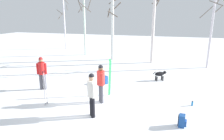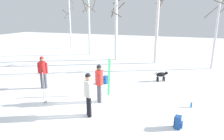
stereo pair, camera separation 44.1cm
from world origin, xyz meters
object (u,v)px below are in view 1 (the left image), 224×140
object	(u,v)px
ski_poles_0	(45,87)
birch_tree_4	(212,24)
birch_tree_1	(84,16)
ski_pair_lying_0	(100,71)
birch_tree_2	(112,26)
backpack_1	(182,121)
ski_pair_planted_0	(110,77)
dog	(160,74)
backpack_0	(105,80)
water_bottle_0	(192,104)
person_1	(42,71)
person_2	(101,81)
person_0	(92,92)
birch_tree_3	(154,17)
birch_tree_0	(64,21)

from	to	relation	value
ski_poles_0	birch_tree_4	world-z (taller)	birch_tree_4
birch_tree_1	birch_tree_4	bearing A→B (deg)	-10.71
ski_pair_lying_0	birch_tree_2	xyz separation A→B (m)	(-0.20, 3.81, 2.86)
birch_tree_2	backpack_1	bearing A→B (deg)	-61.00
ski_poles_0	birch_tree_1	distance (m)	11.65
ski_pair_planted_0	birch_tree_4	xyz separation A→B (m)	(5.29, 7.04, 2.28)
dog	backpack_0	distance (m)	3.28
ski_pair_planted_0	water_bottle_0	size ratio (longest dim) A/B	8.42
ski_poles_0	person_1	bearing A→B (deg)	128.06
ski_poles_0	backpack_1	size ratio (longest dim) A/B	3.47
person_2	ski_poles_0	xyz separation A→B (m)	(-2.18, -0.95, -0.17)
water_bottle_0	birch_tree_1	xyz separation A→B (m)	(-9.01, 9.21, 3.51)
person_0	birch_tree_3	xyz separation A→B (m)	(1.24, 9.78, 2.63)
birch_tree_2	birch_tree_0	bearing A→B (deg)	148.82
person_1	birch_tree_4	bearing A→B (deg)	39.50
ski_pair_planted_0	birch_tree_3	size ratio (longest dim) A/B	0.26
birch_tree_4	dog	bearing A→B (deg)	-127.20
dog	person_0	bearing A→B (deg)	-112.83
ski_poles_0	backpack_1	bearing A→B (deg)	-1.86
dog	birch_tree_0	xyz separation A→B (m)	(-11.13, 8.84, 2.71)
ski_pair_planted_0	ski_pair_lying_0	world-z (taller)	ski_pair_planted_0
dog	water_bottle_0	world-z (taller)	dog
person_1	ski_poles_0	size ratio (longest dim) A/B	1.12
ski_pair_lying_0	birch_tree_3	bearing A→B (deg)	48.91
birch_tree_4	person_0	bearing A→B (deg)	-119.66
ski_pair_planted_0	birch_tree_2	size ratio (longest dim) A/B	0.33
person_1	water_bottle_0	world-z (taller)	person_1
ski_poles_0	birch_tree_1	xyz separation A→B (m)	(-2.97, 10.91, 2.79)
ski_poles_0	water_bottle_0	size ratio (longest dim) A/B	7.18
person_1	person_2	world-z (taller)	same
backpack_0	birch_tree_1	world-z (taller)	birch_tree_1
birch_tree_3	person_0	bearing A→B (deg)	-97.23
birch_tree_2	birch_tree_4	world-z (taller)	birch_tree_4
person_0	birch_tree_0	size ratio (longest dim) A/B	0.29
person_1	birch_tree_2	bearing A→B (deg)	79.82
backpack_0	ski_poles_0	bearing A→B (deg)	-114.78
backpack_1	birch_tree_1	size ratio (longest dim) A/B	0.06
ski_poles_0	dog	bearing A→B (deg)	47.13
person_0	backpack_1	bearing A→B (deg)	3.34
backpack_0	birch_tree_2	world-z (taller)	birch_tree_2
dog	ski_poles_0	bearing A→B (deg)	-132.87
ski_poles_0	birch_tree_0	size ratio (longest dim) A/B	0.26
dog	backpack_0	xyz separation A→B (m)	(-2.93, -1.46, -0.17)
backpack_1	dog	bearing A→B (deg)	102.06
person_1	dog	size ratio (longest dim) A/B	2.19
birch_tree_4	person_2	bearing A→B (deg)	-124.15
backpack_0	water_bottle_0	bearing A→B (deg)	-20.36
ski_poles_0	birch_tree_3	size ratio (longest dim) A/B	0.22
backpack_1	birch_tree_3	bearing A→B (deg)	101.92
water_bottle_0	ski_pair_planted_0	bearing A→B (deg)	177.41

